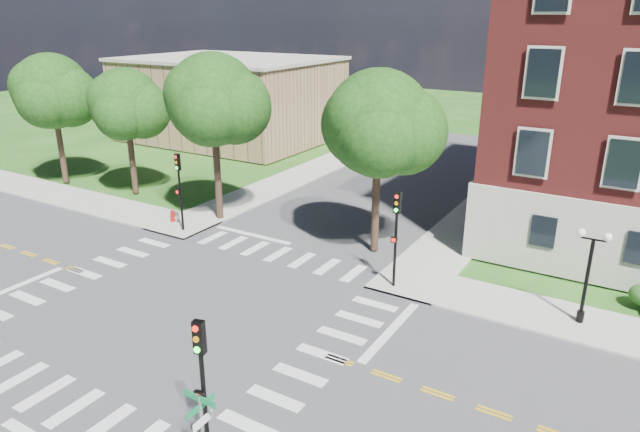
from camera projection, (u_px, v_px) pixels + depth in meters
The scene contains 18 objects.
ground at pixel (188, 308), 26.11m from camera, with size 160.00×160.00×0.00m, color #1E5417.
road_ew at pixel (188, 308), 26.11m from camera, with size 90.00×12.00×0.01m, color #3D3D3F.
road_ns at pixel (188, 308), 26.11m from camera, with size 12.00×90.00×0.01m, color #3D3D3F.
sidewalk_ne at pixel (596, 260), 31.00m from camera, with size 34.00×34.00×0.12m.
sidewalk_nw at pixel (180, 179), 45.95m from camera, with size 34.00×34.00×0.12m.
crosswalk_east at pixel (322, 354), 22.61m from camera, with size 2.20×10.20×0.02m, color silver, non-canonical shape.
stop_bar_east at pixel (390, 331), 24.25m from camera, with size 0.40×5.50×0.00m, color silver.
secondary_building at pixel (230, 98), 59.53m from camera, with size 20.40×15.40×8.30m.
tree_a at pixel (52, 91), 42.59m from camera, with size 5.61×5.61×9.90m.
tree_b at pixel (126, 104), 40.17m from camera, with size 5.04×5.04×9.08m.
tree_c at pixel (213, 100), 34.70m from camera, with size 5.73×5.73×10.51m.
tree_d at pixel (378, 123), 29.87m from camera, with size 5.70×5.70×10.05m.
traffic_signal_se at pixel (202, 376), 16.01m from camera, with size 0.36×0.41×4.80m.
traffic_signal_ne at pixel (396, 227), 26.98m from camera, with size 0.32×0.35×4.80m.
traffic_signal_nw at pixel (179, 182), 34.15m from camera, with size 0.35×0.40×4.80m.
twin_lamp_west at pixel (588, 271), 23.97m from camera, with size 1.36×0.36×4.23m.
street_sign_pole at pixel (202, 424), 15.42m from camera, with size 1.10×1.10×3.10m.
fire_hydrant at pixel (173, 216), 36.52m from camera, with size 0.35×0.35×0.75m.
Camera 1 is at (17.16, -16.66, 12.83)m, focal length 32.00 mm.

